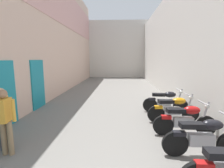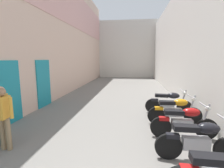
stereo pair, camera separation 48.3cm
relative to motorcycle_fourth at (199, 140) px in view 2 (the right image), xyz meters
name	(u,v)px [view 2 (the right image)]	position (x,y,z in m)	size (l,w,h in m)	color
ground_plane	(114,105)	(-2.38, 4.13, -0.50)	(36.64, 36.64, 0.00)	slate
building_left	(60,29)	(-5.89, 6.08, 3.52)	(0.45, 20.64, 7.99)	beige
building_right	(181,43)	(1.14, 6.12, 2.61)	(0.45, 20.64, 6.22)	silver
building_far_end	(127,50)	(-2.38, 17.45, 2.90)	(9.63, 2.00, 6.80)	beige
motorcycle_fourth	(199,140)	(0.00, 0.00, 0.00)	(1.85, 0.58, 1.04)	black
motorcycle_fifth	(184,121)	(0.00, 1.07, 0.00)	(1.85, 0.58, 1.04)	black
motorcycle_sixth	(175,110)	(0.00, 2.10, 0.00)	(1.85, 0.58, 1.04)	black
motorcycle_seventh	(169,102)	(0.00, 3.18, 0.00)	(1.85, 0.58, 1.04)	black
pedestrian_mid_alley	(3,114)	(-4.55, -0.14, 0.42)	(0.52, 0.36, 1.57)	#8C7251
pedestrian_further_down	(2,112)	(-4.74, 0.03, 0.42)	(0.52, 0.39, 1.57)	#383842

